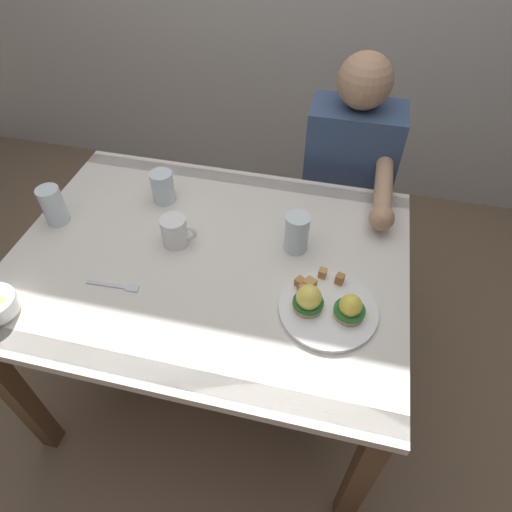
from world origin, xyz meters
The scene contains 9 objects.
ground_plane centered at (0.00, 0.00, 0.00)m, with size 6.00×6.00×0.00m, color #7F664C.
dining_table centered at (0.00, 0.00, 0.63)m, with size 1.20×0.90×0.74m.
eggs_benedict_plate centered at (0.38, -0.12, 0.76)m, with size 0.27×0.27×0.09m.
coffee_mug centered at (-0.11, 0.04, 0.79)m, with size 0.11×0.08×0.09m.
fork centered at (-0.22, -0.17, 0.74)m, with size 0.16×0.03×0.00m.
water_glass_near centered at (-0.22, 0.23, 0.79)m, with size 0.08×0.08×0.11m.
water_glass_far centered at (-0.52, 0.04, 0.80)m, with size 0.07×0.07×0.13m.
water_glass_extra centered at (0.26, 0.10, 0.80)m, with size 0.07×0.07×0.13m.
diner_person centered at (0.38, 0.60, 0.65)m, with size 0.34×0.54×1.14m.
Camera 1 is at (0.36, -0.87, 1.72)m, focal length 31.15 mm.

